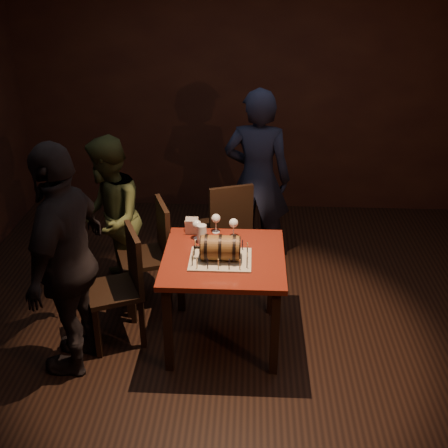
% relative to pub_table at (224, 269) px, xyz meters
% --- Properties ---
extents(room_shell, '(5.04, 5.04, 2.80)m').
position_rel_pub_table_xyz_m(room_shell, '(0.07, 0.08, 0.76)').
color(room_shell, black).
rests_on(room_shell, ground).
extents(pub_table, '(0.90, 0.90, 0.75)m').
position_rel_pub_table_xyz_m(pub_table, '(0.00, 0.00, 0.00)').
color(pub_table, '#55160E').
rests_on(pub_table, ground).
extents(cake_board, '(0.45, 0.35, 0.01)m').
position_rel_pub_table_xyz_m(cake_board, '(-0.02, -0.06, 0.12)').
color(cake_board, '#AEA48C').
rests_on(cake_board, pub_table).
extents(barrel_cake, '(0.34, 0.20, 0.20)m').
position_rel_pub_table_xyz_m(barrel_cake, '(-0.02, -0.06, 0.21)').
color(barrel_cake, brown).
rests_on(barrel_cake, cake_board).
extents(birthday_candles, '(0.40, 0.30, 0.09)m').
position_rel_pub_table_xyz_m(birthday_candles, '(-0.02, -0.06, 0.16)').
color(birthday_candles, '#FBE196').
rests_on(birthday_candles, cake_board).
extents(wine_glass_left, '(0.07, 0.07, 0.16)m').
position_rel_pub_table_xyz_m(wine_glass_left, '(-0.22, 0.26, 0.23)').
color(wine_glass_left, silver).
rests_on(wine_glass_left, pub_table).
extents(wine_glass_mid, '(0.07, 0.07, 0.16)m').
position_rel_pub_table_xyz_m(wine_glass_mid, '(-0.08, 0.38, 0.23)').
color(wine_glass_mid, silver).
rests_on(wine_glass_mid, pub_table).
extents(wine_glass_right, '(0.07, 0.07, 0.16)m').
position_rel_pub_table_xyz_m(wine_glass_right, '(0.06, 0.30, 0.23)').
color(wine_glass_right, silver).
rests_on(wine_glass_right, pub_table).
extents(pint_of_ale, '(0.07, 0.07, 0.15)m').
position_rel_pub_table_xyz_m(pint_of_ale, '(-0.18, 0.20, 0.18)').
color(pint_of_ale, silver).
rests_on(pint_of_ale, pub_table).
extents(menu_card, '(0.10, 0.05, 0.13)m').
position_rel_pub_table_xyz_m(menu_card, '(-0.27, 0.34, 0.17)').
color(menu_card, white).
rests_on(menu_card, pub_table).
extents(chair_back, '(0.51, 0.51, 0.93)m').
position_rel_pub_table_xyz_m(chair_back, '(-0.01, 1.00, -0.12)').
color(chair_back, black).
rests_on(chair_back, ground).
extents(chair_left_rear, '(0.51, 0.51, 0.93)m').
position_rel_pub_table_xyz_m(chair_left_rear, '(-0.62, 0.50, -0.12)').
color(chair_left_rear, black).
rests_on(chair_left_rear, ground).
extents(chair_left_front, '(0.53, 0.53, 0.93)m').
position_rel_pub_table_xyz_m(chair_left_front, '(-0.77, -0.02, -0.12)').
color(chair_left_front, black).
rests_on(chair_left_front, ground).
extents(person_back, '(0.67, 0.49, 1.71)m').
position_rel_pub_table_xyz_m(person_back, '(0.25, 1.28, 0.22)').
color(person_back, black).
rests_on(person_back, ground).
extents(person_left_rear, '(0.67, 0.79, 1.44)m').
position_rel_pub_table_xyz_m(person_left_rear, '(-1.00, 0.64, 0.08)').
color(person_left_rear, '#383F1F').
rests_on(person_left_rear, ground).
extents(person_left_front, '(0.56, 1.06, 1.72)m').
position_rel_pub_table_xyz_m(person_left_front, '(-1.06, -0.32, 0.22)').
color(person_left_front, black).
rests_on(person_left_front, ground).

